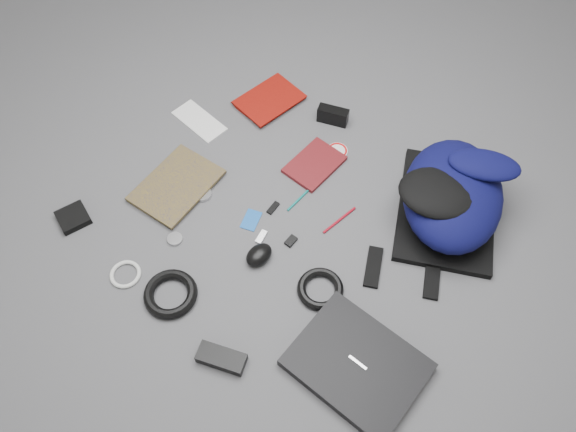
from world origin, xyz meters
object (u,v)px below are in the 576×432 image
Objects in this scene: comic_book at (154,172)px; mouse at (259,255)px; textbook_red at (254,88)px; backpack at (453,194)px; laptop at (357,365)px; power_brick at (221,358)px; dvd_case at (314,164)px; pouch at (73,218)px; compact_camera at (333,115)px.

mouse reaches higher than comic_book.
backpack is at bearing 7.33° from textbook_red.
power_brick is (-0.31, -0.20, -0.00)m from laptop.
dvd_case is at bearing 38.41° from comic_book.
textbook_red is 0.51m from comic_book.
pouch is (-0.94, -0.73, -0.09)m from backpack.
mouse is at bearing -38.91° from textbook_red.
backpack reaches higher than mouse.
comic_book is 1.45× the size of dvd_case.
mouse is (0.13, -0.60, -0.01)m from compact_camera.
comic_book is (-0.91, 0.15, -0.01)m from laptop.
laptop reaches higher than comic_book.
dvd_case is (-0.45, -0.10, -0.09)m from backpack.
backpack is at bearing 37.72° from pouch.
laptop reaches higher than textbook_red.
pouch is (-0.56, -0.24, -0.01)m from mouse.
laptop is at bearing 7.60° from pouch.
power_brick is at bearing -45.03° from textbook_red.
pouch is (-0.11, -0.79, -0.00)m from textbook_red.
backpack is 0.60m from laptop.
textbook_red is at bearing 137.08° from mouse.
mouse is at bearing 168.71° from laptop.
compact_camera is 0.61m from mouse.
textbook_red is at bearing 170.20° from compact_camera.
comic_book is 0.30m from pouch.
compact_camera is at bearing 110.26° from mouse.
laptop is 1.79× the size of dvd_case.
textbook_red is at bearing 105.11° from power_brick.
backpack reaches higher than power_brick.
dvd_case is at bearing -90.27° from compact_camera.
pouch is at bearing -134.77° from compact_camera.
mouse is (-0.42, 0.11, 0.01)m from laptop.
backpack is 5.16× the size of pouch.
textbook_red is at bearing 151.78° from backpack.
compact_camera is 1.21× the size of mouse.
power_brick is (0.60, -0.36, 0.01)m from comic_book.
textbook_red is 0.80m from pouch.
power_brick is at bearing -132.14° from backpack.
laptop is 1.10m from textbook_red.
dvd_case is 2.10× the size of pouch.
laptop is 0.43m from mouse.
power_brick is at bearing -62.40° from mouse.
textbook_red is 2.48× the size of pouch.
comic_book is 0.49m from mouse.
compact_camera is (-0.06, 0.20, 0.02)m from dvd_case.
power_brick reaches higher than pouch.
pouch reaches higher than comic_book.
pouch is (-0.08, -0.29, 0.00)m from comic_book.
mouse is (0.45, -0.56, 0.01)m from textbook_red.
pouch is at bearing -149.27° from mouse.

